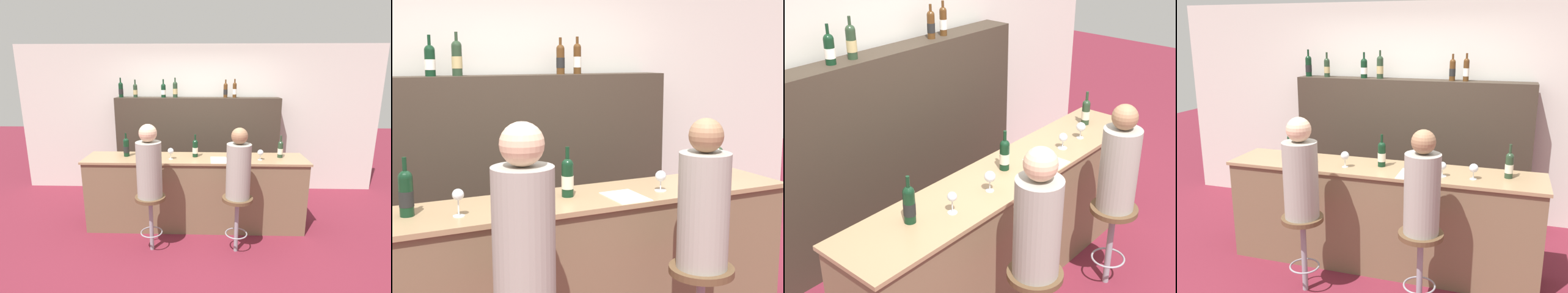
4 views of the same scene
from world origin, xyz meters
The scene contains 18 objects.
wall_back centered at (0.00, 1.74, 1.30)m, with size 6.40×0.05×2.60m.
bar_counter centered at (0.00, 0.26, 0.51)m, with size 2.98×0.56×1.01m.
back_bar_cabinet centered at (0.00, 1.52, 0.85)m, with size 2.80×0.28×1.71m.
wine_bottle_counter_0 centered at (-0.94, 0.30, 1.14)m, with size 0.08×0.08×0.32m.
wine_bottle_counter_1 centered at (0.00, 0.30, 1.13)m, with size 0.08×0.08×0.31m.
wine_bottle_counter_2 centered at (1.15, 0.30, 1.13)m, with size 0.07×0.07×0.30m.
wine_bottle_backbar_2 centered at (-0.58, 1.52, 1.83)m, with size 0.08×0.08×0.31m.
wine_bottle_backbar_3 centered at (-0.38, 1.52, 1.85)m, with size 0.08×0.08×0.33m.
wine_bottle_backbar_4 centered at (0.47, 1.52, 1.83)m, with size 0.07×0.07×0.30m.
wine_bottle_backbar_5 centered at (0.63, 1.52, 1.84)m, with size 0.07×0.07×0.31m.
wine_glass_0 centered at (-0.70, 0.18, 1.12)m, with size 0.06×0.06×0.15m.
wine_glass_1 centered at (-0.32, 0.18, 1.12)m, with size 0.08×0.08×0.15m.
wine_glass_2 centered at (0.59, 0.18, 1.10)m, with size 0.08×0.08×0.13m.
wine_glass_3 centered at (0.86, 0.18, 1.11)m, with size 0.08×0.08×0.14m.
tasting_menu centered at (0.31, 0.14, 1.01)m, with size 0.21×0.30×0.00m.
guest_seated_left centered at (-0.51, -0.36, 1.10)m, with size 0.29×0.29×0.87m.
bar_stool_right centered at (0.52, -0.36, 0.55)m, with size 0.36×0.36×0.71m.
guest_seated_right centered at (0.52, -0.36, 1.08)m, with size 0.28×0.28×0.83m.
Camera 2 is at (-1.30, -2.67, 1.87)m, focal length 50.00 mm.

